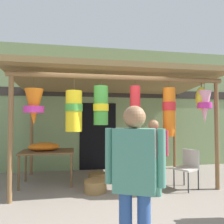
% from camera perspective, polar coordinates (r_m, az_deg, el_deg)
% --- Properties ---
extents(ground_plane, '(30.00, 30.00, 0.00)m').
position_cam_1_polar(ground_plane, '(4.47, -1.65, -21.82)').
color(ground_plane, gray).
extents(shop_facade, '(12.89, 0.29, 3.73)m').
position_cam_1_polar(shop_facade, '(6.60, -4.77, 1.10)').
color(shop_facade, '#7A9360').
rests_on(shop_facade, ground_plane).
extents(market_stall_canopy, '(4.72, 2.48, 2.65)m').
position_cam_1_polar(market_stall_canopy, '(5.06, 0.76, 6.41)').
color(market_stall_canopy, brown).
rests_on(market_stall_canopy, ground_plane).
extents(display_table, '(1.21, 0.78, 0.78)m').
position_cam_1_polar(display_table, '(5.28, -16.92, -10.81)').
color(display_table, brown).
rests_on(display_table, ground_plane).
extents(flower_heap_on_table, '(0.72, 0.50, 0.18)m').
position_cam_1_polar(flower_heap_on_table, '(5.31, -17.66, -8.85)').
color(flower_heap_on_table, orange).
rests_on(flower_heap_on_table, display_table).
extents(folding_chair, '(0.53, 0.53, 0.84)m').
position_cam_1_polar(folding_chair, '(5.10, 19.74, -13.30)').
color(folding_chair, beige).
rests_on(folding_chair, ground_plane).
extents(wicker_basket_by_table, '(0.47, 0.47, 0.24)m').
position_cam_1_polar(wicker_basket_by_table, '(4.69, -4.55, -19.25)').
color(wicker_basket_by_table, olive).
rests_on(wicker_basket_by_table, ground_plane).
extents(wicker_basket_spare, '(0.42, 0.42, 0.24)m').
position_cam_1_polar(wicker_basket_spare, '(5.31, -3.98, -17.21)').
color(wicker_basket_spare, brown).
rests_on(wicker_basket_spare, ground_plane).
extents(vendor_in_orange, '(0.55, 0.36, 1.66)m').
position_cam_1_polar(vendor_in_orange, '(2.17, 6.07, -16.45)').
color(vendor_in_orange, '#2D5193').
rests_on(vendor_in_orange, ground_plane).
extents(shopper_by_bananas, '(0.47, 0.43, 1.51)m').
position_cam_1_polar(shopper_by_bananas, '(4.42, 11.14, -10.21)').
color(shopper_by_bananas, '#4C8E7A').
rests_on(shopper_by_bananas, ground_plane).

